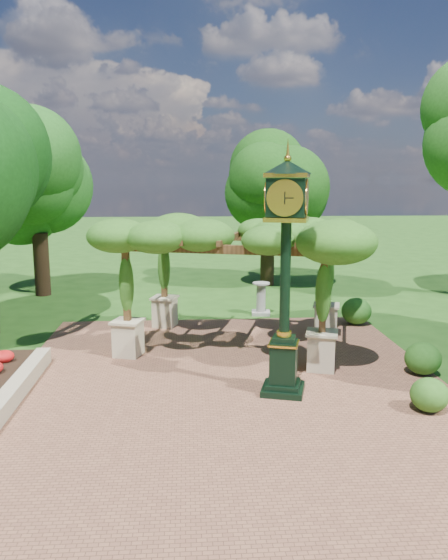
{
  "coord_description": "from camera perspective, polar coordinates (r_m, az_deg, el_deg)",
  "views": [
    {
      "loc": [
        -0.91,
        -10.71,
        4.63
      ],
      "look_at": [
        0.0,
        2.5,
        2.2
      ],
      "focal_mm": 35.0,
      "sensor_mm": 36.0,
      "label": 1
    }
  ],
  "objects": [
    {
      "name": "ground",
      "position": [
        11.7,
        0.86,
        -12.91
      ],
      "size": [
        120.0,
        120.0,
        0.0
      ],
      "primitive_type": "plane",
      "color": "#1E4714",
      "rests_on": "ground"
    },
    {
      "name": "brick_plaza",
      "position": [
        12.62,
        0.48,
        -11.03
      ],
      "size": [
        10.0,
        12.0,
        0.04
      ],
      "primitive_type": "cube",
      "color": "brown",
      "rests_on": "ground"
    },
    {
      "name": "border_wall",
      "position": [
        12.6,
        -21.08,
        -10.9
      ],
      "size": [
        0.35,
        5.0,
        0.4
      ],
      "primitive_type": "cube",
      "color": "#C6B793",
      "rests_on": "ground"
    },
    {
      "name": "pedestal_clock",
      "position": [
        11.52,
        6.46,
        2.43
      ],
      "size": [
        1.24,
        1.24,
        5.1
      ],
      "rotation": [
        0.0,
        0.0,
        -0.28
      ],
      "color": "black",
      "rests_on": "brick_plaza"
    },
    {
      "name": "pergola",
      "position": [
        14.93,
        0.97,
        4.23
      ],
      "size": [
        6.65,
        5.15,
        3.69
      ],
      "rotation": [
        0.0,
        0.0,
        -0.29
      ],
      "color": "beige",
      "rests_on": "brick_plaza"
    },
    {
      "name": "sundial",
      "position": [
        19.06,
        3.89,
        -2.15
      ],
      "size": [
        0.69,
        0.69,
        1.13
      ],
      "rotation": [
        0.0,
        0.0,
        -0.11
      ],
      "color": "gray",
      "rests_on": "ground"
    },
    {
      "name": "shrub_front",
      "position": [
        11.93,
        20.67,
        -11.16
      ],
      "size": [
        1.0,
        1.0,
        0.69
      ],
      "primitive_type": "ellipsoid",
      "rotation": [
        0.0,
        0.0,
        0.39
      ],
      "color": "#2B5D1A",
      "rests_on": "brick_plaza"
    },
    {
      "name": "shrub_mid",
      "position": [
        14.01,
        20.07,
        -7.72
      ],
      "size": [
        1.0,
        1.0,
        0.77
      ],
      "primitive_type": "ellipsoid",
      "rotation": [
        0.0,
        0.0,
        0.18
      ],
      "color": "#225016",
      "rests_on": "brick_plaza"
    },
    {
      "name": "shrub_back",
      "position": [
        18.11,
        13.66,
        -3.18
      ],
      "size": [
        1.24,
        1.24,
        0.86
      ],
      "primitive_type": "ellipsoid",
      "rotation": [
        0.0,
        0.0,
        -0.37
      ],
      "color": "#2B671D",
      "rests_on": "brick_plaza"
    },
    {
      "name": "tree_west_far",
      "position": [
        23.06,
        -18.98,
        9.52
      ],
      "size": [
        3.99,
        3.99,
        6.56
      ],
      "color": "black",
      "rests_on": "ground"
    },
    {
      "name": "tree_north",
      "position": [
        24.08,
        4.66,
        9.95
      ],
      "size": [
        3.62,
        3.62,
        6.51
      ],
      "color": "black",
      "rests_on": "ground"
    }
  ]
}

